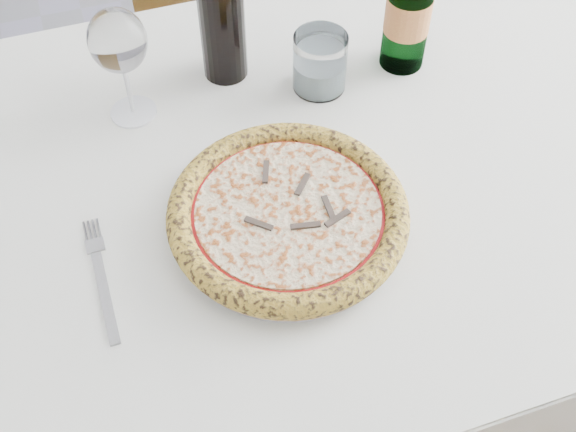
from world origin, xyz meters
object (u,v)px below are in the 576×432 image
Objects in this scene: tumbler at (320,66)px; plate at (288,221)px; dining_table at (268,210)px; wine_bottle at (221,8)px; chair_far at (212,2)px; wine_glass at (118,43)px; beer_bottle at (409,5)px; pizza at (288,213)px.

plate is at bearing -118.02° from tumbler.
plate is (-0.00, -0.10, 0.09)m from dining_table.
wine_bottle is (-0.13, 0.08, 0.08)m from tumbler.
wine_bottle is at bearing -99.56° from chair_far.
beer_bottle is at bearing -2.14° from wine_glass.
pizza is at bearing -90.36° from wine_bottle.
beer_bottle is at bearing 43.25° from pizza.
tumbler is (0.14, 0.25, 0.03)m from plate.
tumbler is at bearing -30.73° from wine_bottle.
pizza reaches higher than dining_table.
wine_glass reaches higher than tumbler.
wine_bottle is at bearing 89.64° from plate.
pizza is 3.43× the size of tumbler.
wine_bottle reaches higher than pizza.
wine_bottle reaches higher than dining_table.
plate is 1.05× the size of wine_bottle.
pizza is (-0.00, -0.00, 0.02)m from plate.
wine_glass is 0.67× the size of beer_bottle.
plate is at bearing -90.36° from wine_bottle.
plate is 0.35m from wine_glass.
tumbler reaches higher than pizza.
plate is at bearing 60.00° from pizza.
wine_bottle is (0.00, 0.33, 0.10)m from pizza.
beer_bottle is at bearing -13.16° from wine_bottle.
plate is 1.63× the size of wine_glass.
tumbler is at bearing -174.94° from beer_bottle.
wine_glass is at bearing -114.03° from chair_far.
wine_glass reaches higher than dining_table.
wine_bottle is at bearing 16.95° from wine_glass.
chair_far is 3.04× the size of plate.
beer_bottle reaches higher than plate.
wine_glass is 0.17m from wine_bottle.
beer_bottle reaches higher than pizza.
pizza is 1.12× the size of wine_bottle.
dining_table is at bearing 90.00° from plate.
dining_table is at bearing -149.50° from beer_bottle.
plate is 0.40m from beer_bottle.
wine_bottle is (0.00, 0.33, 0.12)m from plate.
dining_table is 0.33m from wine_glass.
wine_glass is at bearing 119.39° from pizza.
wine_bottle is (0.16, 0.05, -0.01)m from wine_glass.
dining_table is 0.15m from pizza.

